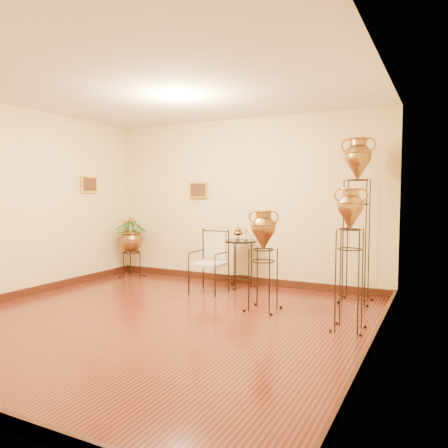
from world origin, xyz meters
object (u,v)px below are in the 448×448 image
at_px(planter_urn, 131,238).
at_px(side_table, 240,263).
at_px(amphora_tall, 357,218).
at_px(armchair, 209,262).
at_px(amphora_mid, 349,258).

height_order(planter_urn, side_table, planter_urn).
bearing_deg(amphora_tall, armchair, -169.24).
height_order(amphora_mid, side_table, amphora_mid).
height_order(amphora_mid, planter_urn, amphora_mid).
xyz_separation_m(amphora_mid, side_table, (-2.03, 1.50, -0.41)).
distance_m(armchair, side_table, 0.63).
relative_size(planter_urn, armchair, 1.33).
bearing_deg(armchair, planter_urn, 165.68).
distance_m(amphora_tall, side_table, 2.03).
height_order(amphora_tall, amphora_mid, amphora_tall).
height_order(amphora_mid, armchair, amphora_mid).
xyz_separation_m(amphora_mid, armchair, (-2.31, 0.94, -0.34)).
distance_m(planter_urn, side_table, 2.27).
relative_size(planter_urn, side_table, 1.30).
distance_m(amphora_mid, side_table, 2.56).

